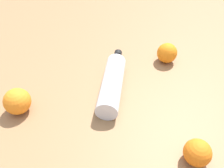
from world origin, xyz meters
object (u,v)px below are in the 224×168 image
Objects in this scene: water_bottle at (113,80)px; orange_1 at (167,53)px; orange_2 at (197,153)px; orange_0 at (17,101)px.

water_bottle is 4.12× the size of orange_1.
orange_1 is 0.41m from orange_2.
water_bottle is 0.25m from orange_1.
orange_2 is (0.50, -0.04, -0.01)m from orange_0.
water_bottle and orange_2 have the same top height.
orange_1 is at bearing 41.75° from orange_0.
orange_0 reaches higher than water_bottle.
water_bottle is 0.29m from orange_0.
orange_0 is 0.53m from orange_1.
orange_2 is at bearing -4.77° from orange_0.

